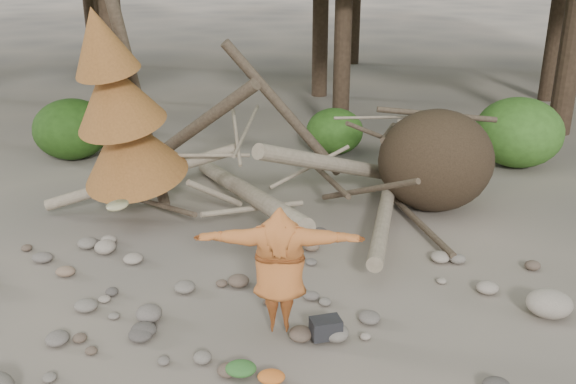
{
  "coord_description": "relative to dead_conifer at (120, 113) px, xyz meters",
  "views": [
    {
      "loc": [
        0.18,
        -7.41,
        4.88
      ],
      "look_at": [
        -0.13,
        1.5,
        1.4
      ],
      "focal_mm": 40.0,
      "sensor_mm": 36.0,
      "label": 1
    }
  ],
  "objects": [
    {
      "name": "cloth_green",
      "position": [
        2.51,
        -4.43,
        -2.04
      ],
      "size": [
        0.38,
        0.32,
        0.14
      ],
      "primitive_type": "ellipsoid",
      "color": "#2B5B24",
      "rests_on": "ground"
    },
    {
      "name": "bush_left",
      "position": [
        -2.38,
        3.83,
        -1.39
      ],
      "size": [
        1.8,
        1.8,
        1.44
      ],
      "primitive_type": "ellipsoid",
      "color": "#224612",
      "rests_on": "ground"
    },
    {
      "name": "boulder_mid_right",
      "position": [
        6.67,
        -2.92,
        -1.92
      ],
      "size": [
        0.64,
        0.57,
        0.38
      ],
      "primitive_type": "ellipsoid",
      "color": "gray",
      "rests_on": "ground"
    },
    {
      "name": "dead_conifer",
      "position": [
        0.0,
        0.0,
        0.0
      ],
      "size": [
        2.06,
        2.16,
        4.35
      ],
      "color": "#4C3F30",
      "rests_on": "ground"
    },
    {
      "name": "cloth_orange",
      "position": [
        2.88,
        -4.56,
        -2.05
      ],
      "size": [
        0.33,
        0.27,
        0.12
      ],
      "primitive_type": "ellipsoid",
      "color": "#B7591F",
      "rests_on": "ground"
    },
    {
      "name": "deadfall_pile",
      "position": [
        5.13,
        0.87,
        -1.16
      ],
      "size": [
        8.55,
        5.24,
        3.3
      ],
      "color": "#332619",
      "rests_on": "ground"
    },
    {
      "name": "frisbee_thrower",
      "position": [
        2.93,
        -3.47,
        -1.16
      ],
      "size": [
        3.31,
        0.59,
        1.75
      ],
      "color": "#AC5A26",
      "rests_on": "ground"
    },
    {
      "name": "backpack",
      "position": [
        3.54,
        -3.63,
        -1.98
      ],
      "size": [
        0.45,
        0.37,
        0.26
      ],
      "primitive_type": "cube",
      "rotation": [
        0.0,
        0.0,
        0.3
      ],
      "color": "black",
      "rests_on": "ground"
    },
    {
      "name": "ground",
      "position": [
        3.12,
        -3.37,
        -2.11
      ],
      "size": [
        120.0,
        120.0,
        0.0
      ],
      "primitive_type": "plane",
      "color": "#514C44",
      "rests_on": "ground"
    },
    {
      "name": "bush_mid",
      "position": [
        3.92,
        4.43,
        -1.55
      ],
      "size": [
        1.4,
        1.4,
        1.12
      ],
      "primitive_type": "ellipsoid",
      "color": "#2D5819",
      "rests_on": "ground"
    },
    {
      "name": "bush_right",
      "position": [
        8.12,
        3.63,
        -1.31
      ],
      "size": [
        2.0,
        2.0,
        1.6
      ],
      "primitive_type": "ellipsoid",
      "color": "#386920",
      "rests_on": "ground"
    }
  ]
}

